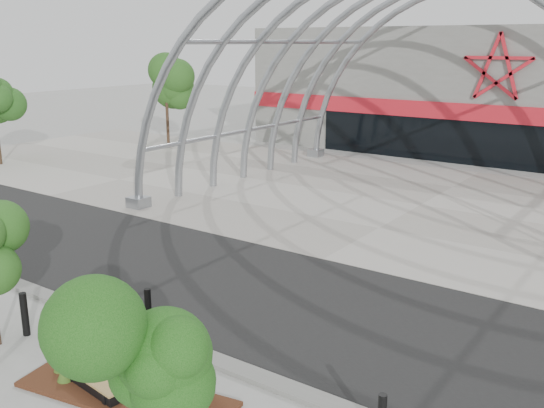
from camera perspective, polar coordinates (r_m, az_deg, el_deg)
ground at (r=15.32m, az=-8.87°, el=-12.66°), size 140.00×140.00×0.00m
road at (r=17.73m, az=-0.94°, el=-8.46°), size 140.00×7.00×0.02m
forecourt at (r=27.80m, az=13.79°, el=-0.12°), size 60.00×17.00×0.04m
kerb at (r=15.14m, az=-9.55°, el=-12.80°), size 60.00×0.50×0.12m
arena_building at (r=44.24m, az=22.92°, el=9.86°), size 34.00×15.24×8.00m
vault_canopy at (r=27.80m, az=13.79°, el=-0.12°), size 20.80×15.80×20.36m
planting_bed at (r=13.45m, az=-13.79°, el=-16.58°), size 4.91×2.26×0.50m
street_tree_1 at (r=9.22m, az=-12.01°, el=-14.59°), size 1.51×1.51×3.57m
bench_0 at (r=16.10m, az=-18.24°, el=-11.11°), size 1.86×0.87×0.38m
bench_1 at (r=13.64m, az=-16.44°, el=-16.03°), size 1.78×0.59×0.37m
bollard_0 at (r=16.75m, az=-18.04°, el=-9.08°), size 0.14×0.14×0.89m
bollard_1 at (r=16.39m, az=-22.26°, el=-9.58°), size 0.18×0.18×1.12m
bollard_2 at (r=15.89m, az=-11.57°, el=-9.61°), size 0.17×0.17×1.07m
bollard_3 at (r=13.20m, az=-6.20°, el=-15.29°), size 0.14×0.14×0.85m
bg_tree_0 at (r=41.95m, az=-9.98°, el=11.47°), size 3.00×3.00×6.45m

